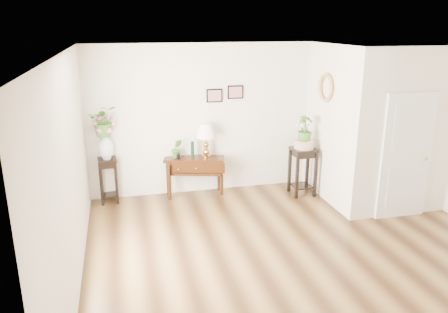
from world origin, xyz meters
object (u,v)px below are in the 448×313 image
object	(u,v)px
table_lamp	(206,139)
plant_stand_b	(302,171)
console_table	(195,176)
plant_stand_a	(109,180)

from	to	relation	value
table_lamp	plant_stand_b	bearing A→B (deg)	-14.28
console_table	plant_stand_b	size ratio (longest dim) A/B	1.22
plant_stand_b	console_table	bearing A→B (deg)	167.30
console_table	plant_stand_a	distance (m)	1.57
console_table	plant_stand_a	size ratio (longest dim) A/B	1.34
console_table	plant_stand_a	bearing A→B (deg)	-165.27
console_table	plant_stand_b	distance (m)	2.04
console_table	table_lamp	distance (m)	0.75
table_lamp	plant_stand_a	bearing A→B (deg)	179.26
plant_stand_a	plant_stand_b	size ratio (longest dim) A/B	0.91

